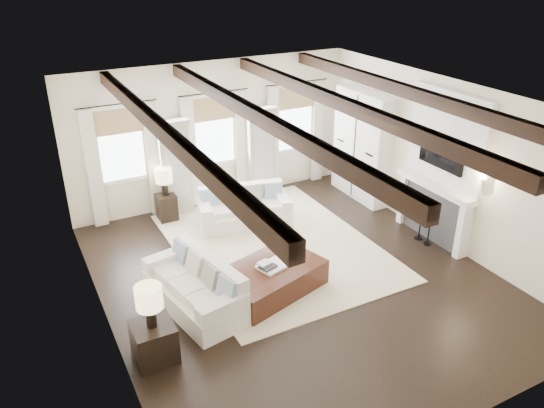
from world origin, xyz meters
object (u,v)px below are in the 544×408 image
sofa_back (244,210)px  side_table_back (167,207)px  ottoman (270,279)px  side_table_front (154,342)px  sofa_left (197,289)px

sofa_back → side_table_back: sofa_back is taller
ottoman → side_table_back: bearing=86.3°
side_table_back → side_table_front: bearing=-109.8°
ottoman → side_table_front: 2.34m
sofa_left → side_table_back: size_ratio=3.56×
sofa_left → side_table_front: sofa_left is taller
sofa_left → side_table_back: bearing=81.1°
sofa_left → side_table_front: 1.32m
sofa_left → side_table_back: sofa_left is taller
ottoman → sofa_left: bearing=156.5°
side_table_back → sofa_left: bearing=-98.9°
sofa_back → side_table_back: (-1.39, 0.94, -0.03)m
ottoman → side_table_front: size_ratio=3.08×
sofa_left → ottoman: bearing=-7.4°
sofa_back → ottoman: size_ratio=1.15×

